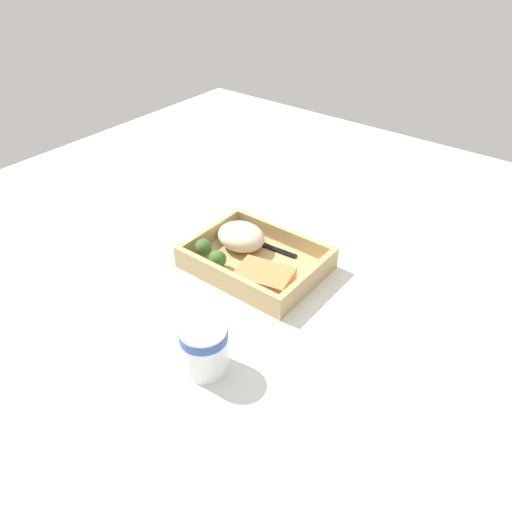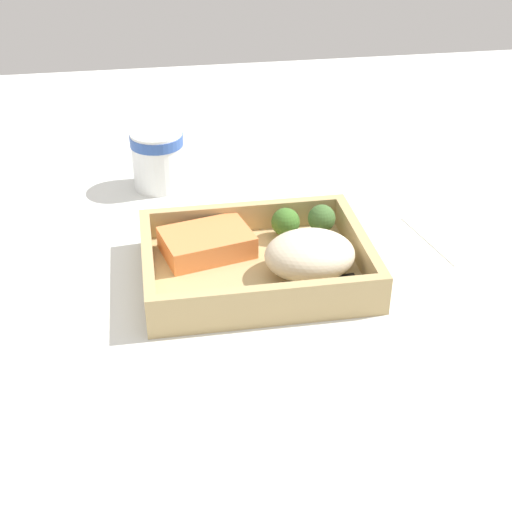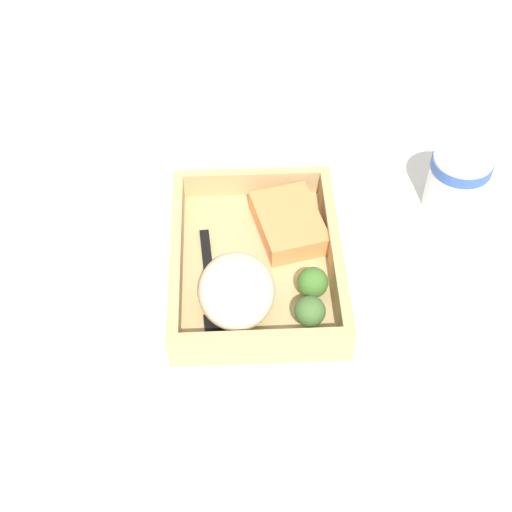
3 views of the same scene
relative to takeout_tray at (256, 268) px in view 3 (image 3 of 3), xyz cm
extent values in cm
cube|color=silver|center=(0.00, 0.00, -1.60)|extent=(160.00, 160.00, 2.00)
cube|color=tan|center=(0.00, 0.00, 0.00)|extent=(25.16, 19.11, 1.20)
cube|color=tan|center=(0.00, -8.96, 2.30)|extent=(25.16, 1.20, 3.39)
cube|color=tan|center=(0.00, 8.96, 2.30)|extent=(25.16, 1.20, 3.39)
cube|color=tan|center=(-11.98, 0.00, 2.30)|extent=(1.20, 16.71, 3.39)
cube|color=tan|center=(11.98, 0.00, 2.30)|extent=(1.20, 16.71, 3.39)
cube|color=#F1864A|center=(-5.10, 4.10, 1.92)|extent=(11.37, 9.17, 2.65)
ellipsoid|color=beige|center=(5.58, -2.34, 3.11)|extent=(10.02, 8.28, 5.02)
cylinder|color=#7C9B51|center=(4.58, 5.96, 1.19)|extent=(1.30, 1.30, 1.18)
sphere|color=#3F6F28|center=(4.58, 5.96, 2.73)|extent=(3.43, 3.43, 3.43)
cylinder|color=#8AAC5E|center=(8.80, 5.23, 1.48)|extent=(1.25, 1.25, 1.75)
sphere|color=#3F652E|center=(8.80, 5.23, 3.26)|extent=(3.30, 3.30, 3.30)
cube|color=black|center=(0.90, -5.44, 0.82)|extent=(12.45, 2.14, 0.44)
cube|color=black|center=(8.77, -4.77, 0.82)|extent=(3.57, 2.48, 0.44)
cylinder|color=white|center=(-9.59, 24.84, 3.47)|extent=(7.05, 7.05, 8.13)
cylinder|color=#3356A8|center=(-9.59, 24.84, 6.40)|extent=(7.27, 7.27, 1.46)
cube|color=white|center=(25.52, 4.76, -0.48)|extent=(9.41, 13.56, 0.24)
camera|label=1|loc=(-47.66, 61.28, 58.27)|focal=35.00mm
camera|label=2|loc=(-11.13, -66.58, 44.38)|focal=50.00mm
camera|label=3|loc=(52.22, -2.33, 63.27)|focal=50.00mm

